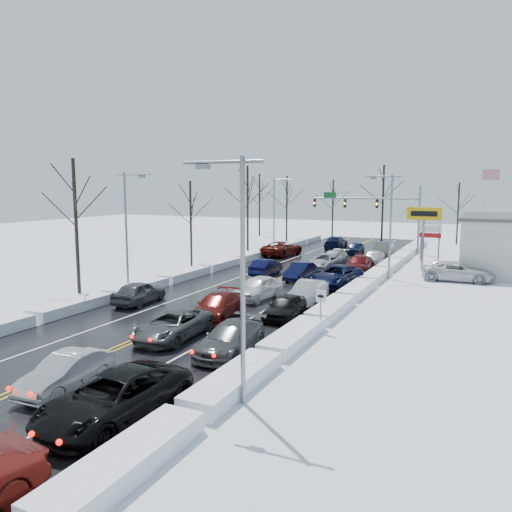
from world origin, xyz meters
The scene contains 44 objects.
ground centered at (0.00, 0.00, 0.00)m, with size 160.00×160.00×0.00m, color white.
road_surface centered at (0.00, 2.00, 0.01)m, with size 14.00×84.00×0.01m, color black.
snow_bank_left centered at (-7.60, 2.00, 0.00)m, with size 1.54×72.00×0.68m, color white.
snow_bank_right centered at (7.60, 2.00, 0.00)m, with size 1.54×72.00×0.68m, color white.
traffic_signal_mast centered at (3.45, 27.99, 5.48)m, with size 13.28×0.39×8.00m.
tires_plus_sign centered at (10.50, 15.99, 4.99)m, with size 3.20×0.34×6.00m.
used_vehicles_sign centered at (10.50, 22.00, 3.32)m, with size 2.20×0.22×4.65m.
speed_limit_sign centered at (8.20, -8.00, 1.63)m, with size 0.55×0.09×2.35m.
flagpole centered at (15.17, 30.00, 5.93)m, with size 1.87×1.20×10.00m.
streetlight_se centered at (8.30, -18.00, 5.31)m, with size 3.20×0.25×9.00m.
streetlight_ne centered at (8.30, 10.00, 5.31)m, with size 3.20×0.25×9.00m.
streetlight_sw centered at (-8.30, -4.00, 5.31)m, with size 3.20×0.25×9.00m.
streetlight_nw centered at (-8.30, 24.00, 5.31)m, with size 3.20×0.25×9.00m.
tree_left_b centered at (-11.50, -6.00, 6.99)m, with size 4.00×4.00×10.00m.
tree_left_c centered at (-10.50, 8.00, 5.94)m, with size 3.40×3.40×8.50m.
tree_left_d centered at (-11.20, 22.00, 7.33)m, with size 4.20×4.20×10.50m.
tree_left_e centered at (-10.80, 34.00, 6.64)m, with size 3.80×3.80×9.50m.
tree_far_a centered at (-18.00, 40.00, 6.99)m, with size 4.00×4.00×10.00m.
tree_far_b centered at (-6.00, 41.00, 6.29)m, with size 3.60×3.60×9.00m.
tree_far_c centered at (2.00, 39.00, 7.68)m, with size 4.40×4.40×11.00m.
tree_far_d centered at (12.00, 40.50, 5.94)m, with size 3.40×3.40×8.50m.
queued_car_1 centered at (1.64, -19.87, 0.00)m, with size 1.49×4.26×1.40m, color #ABAFB4.
queued_car_2 centered at (1.56, -12.53, 0.00)m, with size 2.43×5.27×1.46m, color #424548.
queued_car_3 centered at (1.62, -8.00, 0.00)m, with size 2.10×5.17×1.50m, color #500E0A.
queued_car_4 centered at (1.63, -2.24, 0.00)m, with size 1.95×4.86×1.66m, color white.
queued_car_5 centered at (1.74, 6.12, 0.00)m, with size 1.55×4.45×1.47m, color black.
queued_car_6 centered at (1.90, 12.50, 0.00)m, with size 2.44×5.29×1.47m, color #9B9EA3.
queued_car_7 centered at (1.68, 15.91, 0.00)m, with size 1.92×4.73×1.37m, color #9FA2A7.
queued_car_8 centered at (1.85, 24.34, 0.00)m, with size 1.68×4.17×1.42m, color black.
queued_car_10 centered at (5.16, -21.09, 0.00)m, with size 2.71×5.89×1.64m, color black.
queued_car_11 centered at (5.42, -13.29, 0.00)m, with size 2.05×5.04×1.46m, color #3F4244.
queued_car_12 centered at (5.35, -6.24, 0.00)m, with size 1.71×4.24×1.44m, color black.
queued_car_13 centered at (5.22, -1.71, 0.00)m, with size 1.59×4.56×1.50m, color #9B9EA2.
queued_car_14 centered at (5.34, 4.80, 0.00)m, with size 2.75×5.96×1.66m, color black.
queued_car_15 centered at (5.39, 12.13, 0.00)m, with size 2.13×5.25×1.52m, color #4B0A0C.
queued_car_16 centered at (5.43, 17.66, 0.00)m, with size 1.71×4.25×1.45m, color white.
queued_car_17 centered at (5.39, 23.05, 0.00)m, with size 1.81×5.20×1.71m, color #44484A.
oncoming_car_0 centered at (-1.84, 6.91, 0.00)m, with size 1.56×4.47×1.47m, color black.
oncoming_car_1 centered at (-5.41, 19.33, 0.00)m, with size 2.82×6.11×1.70m, color #4E0F0A.
oncoming_car_2 centered at (-1.72, 28.51, 0.00)m, with size 2.25×5.55×1.61m, color black.
oncoming_car_3 centered at (-5.14, -6.88, 0.00)m, with size 1.85×4.59×1.56m, color #3F4144.
parked_car_0 centered at (14.01, 11.33, 0.00)m, with size 2.70×5.85×1.63m, color silver.
parked_car_1 centered at (17.13, 15.22, 0.00)m, with size 2.16×5.31×1.54m, color #3A3D3E.
parked_car_2 centered at (15.04, 22.17, 0.00)m, with size 1.83×4.54×1.55m, color black.
Camera 1 is at (16.46, -33.60, 7.94)m, focal length 35.00 mm.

